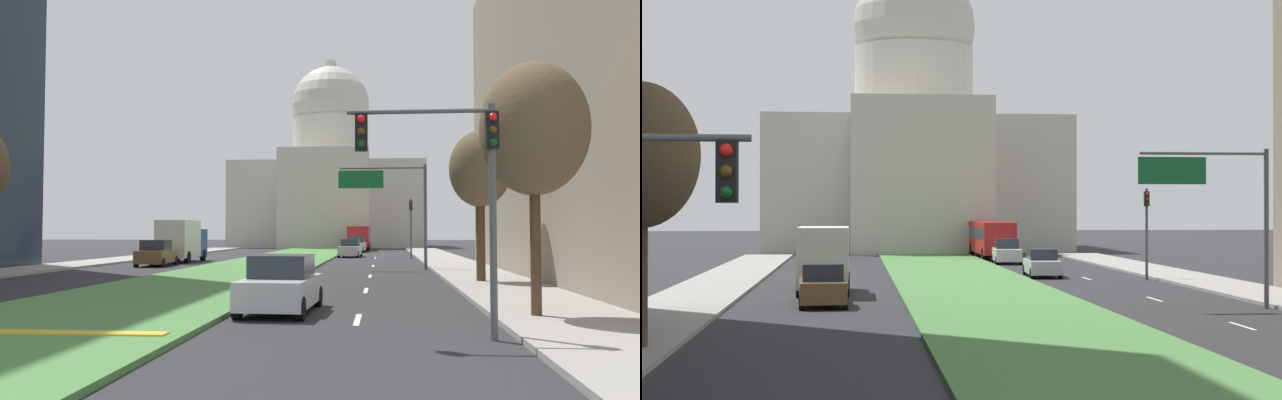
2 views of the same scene
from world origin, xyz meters
TOP-DOWN VIEW (x-y plane):
  - ground_plane at (0.00, 49.19)m, footprint 260.00×260.00m
  - grass_median at (0.00, 44.27)m, footprint 7.70×88.54m
  - median_curb_nose at (0.00, 8.16)m, footprint 6.93×0.50m
  - lane_dashes_right at (7.44, 31.45)m, footprint 0.16×44.20m
  - sidewalk_left at (-13.04, 39.35)m, footprint 4.00×88.54m
  - sidewalk_right at (13.04, 39.35)m, footprint 4.00×88.54m
  - capitol_building at (0.00, 97.59)m, footprint 28.43×24.96m
  - traffic_light_near_right at (9.70, 8.91)m, footprint 3.34×0.35m
  - traffic_light_far_right at (10.54, 52.32)m, footprint 0.28×0.35m
  - overhead_guide_sign at (8.72, 35.60)m, footprint 5.46×0.20m
  - street_tree_right_near at (12.19, 12.32)m, footprint 2.89×2.89m
  - street_tree_right_mid at (12.53, 24.81)m, footprint 2.77×2.77m
  - sedan_lead_stopped at (5.15, 13.57)m, footprint 2.11×4.43m
  - sedan_midblock at (-7.28, 38.60)m, footprint 2.18×4.44m
  - sedan_distant at (5.14, 55.70)m, footprint 2.11×4.72m
  - sedan_far_horizon at (5.16, 70.20)m, footprint 2.16×4.51m
  - box_truck_delivery at (-7.37, 44.65)m, footprint 2.40×6.40m
  - city_bus at (5.14, 78.66)m, footprint 2.62×11.00m

SIDE VIEW (x-z plane):
  - ground_plane at x=0.00m, z-range 0.00..0.00m
  - lane_dashes_right at x=7.44m, z-range 0.00..0.01m
  - grass_median at x=0.00m, z-range 0.00..0.14m
  - sidewalk_left at x=-13.04m, z-range 0.00..0.15m
  - sidewalk_right at x=13.04m, z-range 0.00..0.15m
  - median_curb_nose at x=0.00m, z-range 0.14..0.18m
  - sedan_distant at x=5.14m, z-range -0.05..1.62m
  - sedan_lead_stopped at x=5.15m, z-range -0.05..1.63m
  - sedan_midblock at x=-7.28m, z-range -0.06..1.73m
  - sedan_far_horizon at x=5.16m, z-range -0.07..1.77m
  - box_truck_delivery at x=-7.37m, z-range 0.08..3.28m
  - city_bus at x=5.14m, z-range 0.29..3.24m
  - traffic_light_far_right at x=10.54m, z-range 0.71..5.91m
  - traffic_light_near_right at x=9.70m, z-range 1.20..6.40m
  - overhead_guide_sign at x=8.72m, z-range 1.39..7.89m
  - street_tree_right_near at x=12.19m, z-range 1.63..8.58m
  - street_tree_right_mid at x=12.53m, z-range 1.66..8.60m
  - capitol_building at x=0.00m, z-range -4.68..24.46m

